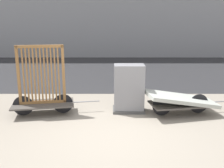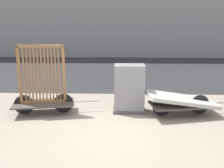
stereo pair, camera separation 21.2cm
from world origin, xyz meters
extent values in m
plane|color=gray|center=(0.00, 0.00, 0.00)|extent=(60.00, 60.00, 0.00)
cube|color=#2D2D30|center=(0.00, 7.36, 0.00)|extent=(56.00, 8.33, 0.01)
cube|color=#4C4742|center=(-1.81, 1.30, 0.28)|extent=(1.69, 1.03, 0.04)
cylinder|color=black|center=(-1.31, 1.38, 0.26)|extent=(0.52, 0.12, 0.52)
cylinder|color=black|center=(-2.32, 1.21, 0.26)|extent=(0.52, 0.12, 0.52)
cylinder|color=gray|center=(-0.69, 1.49, 0.28)|extent=(0.69, 0.15, 0.03)
cube|color=olive|center=(-1.81, 1.30, 0.34)|extent=(1.19, 0.27, 0.07)
cube|color=olive|center=(-1.81, 1.30, 1.79)|extent=(1.19, 0.27, 0.07)
cube|color=olive|center=(-2.37, 1.20, 1.06)|extent=(0.08, 0.08, 1.53)
cube|color=olive|center=(-1.26, 1.39, 1.06)|extent=(0.08, 0.08, 1.53)
cube|color=olive|center=(-2.24, 1.22, 1.06)|extent=(0.04, 0.05, 1.46)
cube|color=olive|center=(-2.16, 1.24, 1.06)|extent=(0.04, 0.05, 1.46)
cube|color=olive|center=(-2.07, 1.25, 1.06)|extent=(0.04, 0.05, 1.46)
cube|color=olive|center=(-1.99, 1.27, 1.06)|extent=(0.04, 0.05, 1.46)
cube|color=olive|center=(-1.90, 1.28, 1.06)|extent=(0.04, 0.05, 1.46)
cube|color=olive|center=(-1.81, 1.30, 1.06)|extent=(0.04, 0.05, 1.46)
cube|color=olive|center=(-1.73, 1.31, 1.06)|extent=(0.04, 0.05, 1.46)
cube|color=olive|center=(-1.64, 1.33, 1.06)|extent=(0.04, 0.05, 1.46)
cube|color=olive|center=(-1.55, 1.34, 1.06)|extent=(0.04, 0.05, 1.46)
cube|color=olive|center=(-1.47, 1.36, 1.06)|extent=(0.04, 0.05, 1.46)
cube|color=olive|center=(-1.38, 1.37, 1.06)|extent=(0.04, 0.05, 1.46)
cube|color=#4C4742|center=(1.81, 1.30, 0.28)|extent=(1.69, 1.04, 0.04)
cylinder|color=black|center=(2.32, 1.39, 0.26)|extent=(0.52, 0.12, 0.52)
cylinder|color=black|center=(1.31, 1.21, 0.26)|extent=(0.52, 0.12, 0.52)
cylinder|color=gray|center=(2.93, 1.49, 0.28)|extent=(0.69, 0.15, 0.03)
cube|color=#B2B7AD|center=(1.81, 1.30, 0.43)|extent=(1.96, 1.17, 0.41)
cube|color=#4C4C4C|center=(0.46, 1.52, 0.04)|extent=(0.86, 0.55, 0.08)
cube|color=gray|center=(0.46, 1.52, 0.64)|extent=(0.80, 0.49, 1.29)
camera|label=1|loc=(0.00, -5.26, 2.48)|focal=42.00mm
camera|label=2|loc=(0.21, -5.26, 2.48)|focal=42.00mm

